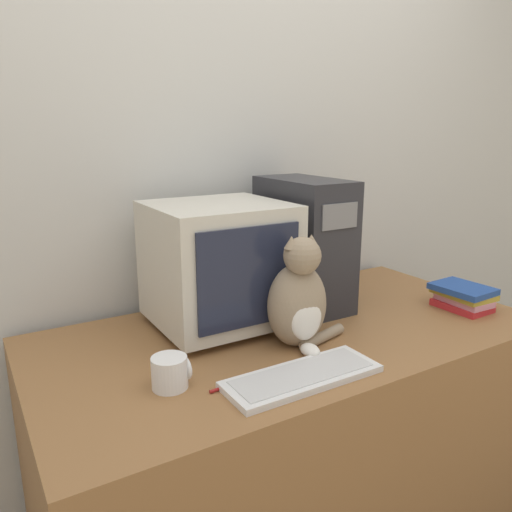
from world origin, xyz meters
TOP-DOWN VIEW (x-y plane):
  - wall_back at (0.00, 0.92)m, footprint 7.00×0.05m
  - desk at (0.00, 0.43)m, footprint 1.66×0.85m
  - crt_monitor at (-0.18, 0.59)m, footprint 0.43×0.41m
  - computer_tower at (0.18, 0.61)m, footprint 0.21×0.39m
  - keyboard at (-0.17, 0.13)m, footprint 0.44×0.16m
  - cat at (-0.06, 0.32)m, footprint 0.28×0.22m
  - book_stack at (0.66, 0.27)m, footprint 0.17×0.21m
  - pen at (-0.35, 0.20)m, footprint 0.14×0.01m
  - mug at (-0.49, 0.28)m, footprint 0.10×0.09m

SIDE VIEW (x-z plane):
  - desk at x=0.00m, z-range 0.00..0.76m
  - pen at x=-0.35m, z-range 0.76..0.77m
  - keyboard at x=-0.17m, z-range 0.76..0.78m
  - mug at x=-0.49m, z-range 0.76..0.85m
  - book_stack at x=0.66m, z-range 0.76..0.85m
  - cat at x=-0.06m, z-range 0.74..1.09m
  - crt_monitor at x=-0.18m, z-range 0.77..1.19m
  - computer_tower at x=0.18m, z-range 0.76..1.24m
  - wall_back at x=0.00m, z-range 0.00..2.50m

